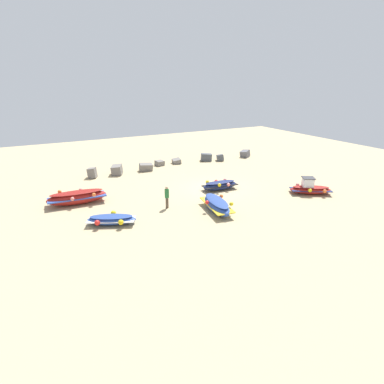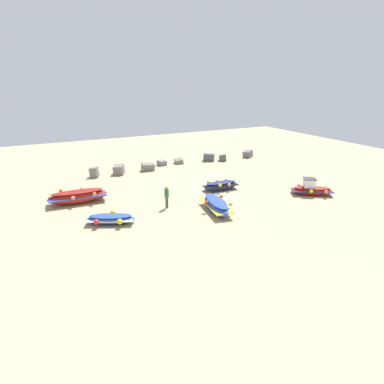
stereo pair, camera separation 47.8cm
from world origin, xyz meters
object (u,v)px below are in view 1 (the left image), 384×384
fishing_boat_4 (77,197)px  fishing_boat_1 (310,189)px  fishing_boat_3 (217,205)px  fishing_boat_2 (111,219)px  person_walking (167,196)px  fishing_boat_0 (220,185)px

fishing_boat_4 → fishing_boat_1: bearing=-17.4°
fishing_boat_1 → fishing_boat_3: 8.80m
fishing_boat_2 → person_walking: size_ratio=2.01×
fishing_boat_3 → fishing_boat_2: bearing=-90.8°
fishing_boat_0 → fishing_boat_2: (-9.97, -2.53, -0.08)m
fishing_boat_2 → fishing_boat_3: (7.24, -1.32, 0.15)m
person_walking → fishing_boat_2: bearing=60.5°
fishing_boat_0 → fishing_boat_2: fishing_boat_0 is taller
fishing_boat_3 → fishing_boat_4: size_ratio=0.88×
fishing_boat_3 → fishing_boat_4: 10.55m
fishing_boat_0 → person_walking: bearing=-159.9°
fishing_boat_4 → person_walking: (5.67, -3.97, 0.43)m
fishing_boat_0 → fishing_boat_3: fishing_boat_3 is taller
fishing_boat_1 → fishing_boat_3: fishing_boat_1 is taller
fishing_boat_4 → person_walking: 6.93m
fishing_boat_0 → fishing_boat_2: 10.29m
fishing_boat_3 → fishing_boat_4: bearing=-115.8°
fishing_boat_0 → person_walking: (-5.67, -1.72, 0.57)m
fishing_boat_0 → fishing_boat_1: 7.44m
fishing_boat_1 → fishing_boat_3: size_ratio=0.91×
fishing_boat_0 → fishing_boat_2: size_ratio=0.93×
fishing_boat_1 → fishing_boat_0: bearing=-4.4°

